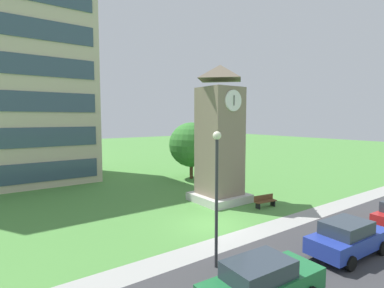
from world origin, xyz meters
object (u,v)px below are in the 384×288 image
Objects in this scene: clock_tower at (220,141)px; parked_car_blue at (348,238)px; street_lamp at (217,184)px; parked_car_green at (262,283)px; park_bench at (265,201)px; tree_by_building at (191,145)px.

clock_tower is 11.39m from parked_car_blue.
street_lamp is at bearing -131.68° from clock_tower.
parked_car_blue is at bearing 2.08° from parked_car_green.
clock_tower is at bearing 48.32° from street_lamp.
tree_by_building reaches higher than park_bench.
clock_tower is at bearing 55.46° from parked_car_green.
clock_tower reaches higher than parked_car_blue.
tree_by_building is at bearing 60.77° from parked_car_green.
tree_by_building reaches higher than street_lamp.
park_bench is 0.30× the size of tree_by_building.
clock_tower reaches higher than street_lamp.
clock_tower reaches higher than parked_car_green.
tree_by_building is at bearing 81.78° from park_bench.
street_lamp is (-7.00, -7.87, -1.04)m from clock_tower.
parked_car_blue is at bearing -96.21° from clock_tower.
park_bench is 0.39× the size of parked_car_green.
parked_car_blue is (6.33, 0.23, -0.00)m from parked_car_green.
parked_car_blue is (-1.16, -10.65, -3.87)m from clock_tower.
clock_tower is 5.59m from park_bench.
park_bench is 12.22m from tree_by_building.
parked_car_green is at bearing -119.23° from tree_by_building.
tree_by_building is at bearing 76.76° from parked_car_blue.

